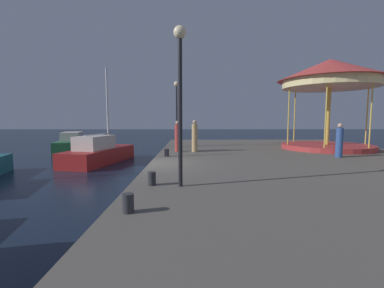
# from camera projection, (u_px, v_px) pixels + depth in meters

# --- Properties ---
(ground_plane) EXTENTS (120.00, 120.00, 0.00)m
(ground_plane) POSITION_uv_depth(u_px,v_px,m) (150.00, 181.00, 11.62)
(ground_plane) COLOR black
(quay_dock) EXTENTS (14.35, 26.67, 0.80)m
(quay_dock) POSITION_uv_depth(u_px,v_px,m) (310.00, 172.00, 11.63)
(quay_dock) COLOR #5B564F
(quay_dock) RESTS_ON ground
(sailboat_red) EXTENTS (3.24, 5.94, 6.06)m
(sailboat_red) POSITION_uv_depth(u_px,v_px,m) (99.00, 153.00, 16.28)
(sailboat_red) COLOR maroon
(sailboat_red) RESTS_ON ground
(motorboat_green) EXTENTS (2.97, 5.31, 1.67)m
(motorboat_green) POSITION_uv_depth(u_px,v_px,m) (73.00, 144.00, 21.77)
(motorboat_green) COLOR #236638
(motorboat_green) RESTS_ON ground
(carousel) EXTENTS (6.40, 6.40, 5.74)m
(carousel) POSITION_uv_depth(u_px,v_px,m) (329.00, 82.00, 16.67)
(carousel) COLOR #B23333
(carousel) RESTS_ON quay_dock
(lamp_post_near_edge) EXTENTS (0.36, 0.36, 4.50)m
(lamp_post_near_edge) POSITION_uv_depth(u_px,v_px,m) (180.00, 79.00, 7.28)
(lamp_post_near_edge) COLOR black
(lamp_post_near_edge) RESTS_ON quay_dock
(lamp_post_mid_promenade) EXTENTS (0.36, 0.36, 4.52)m
(lamp_post_mid_promenade) POSITION_uv_depth(u_px,v_px,m) (177.00, 103.00, 17.90)
(lamp_post_mid_promenade) COLOR black
(lamp_post_mid_promenade) RESTS_ON quay_dock
(bollard_center) EXTENTS (0.24, 0.24, 0.40)m
(bollard_center) POSITION_uv_depth(u_px,v_px,m) (128.00, 203.00, 5.41)
(bollard_center) COLOR #2D2D33
(bollard_center) RESTS_ON quay_dock
(bollard_north) EXTENTS (0.24, 0.24, 0.40)m
(bollard_north) POSITION_uv_depth(u_px,v_px,m) (167.00, 153.00, 13.59)
(bollard_north) COLOR #2D2D33
(bollard_north) RESTS_ON quay_dock
(bollard_south) EXTENTS (0.24, 0.24, 0.40)m
(bollard_south) POSITION_uv_depth(u_px,v_px,m) (152.00, 178.00, 7.67)
(bollard_south) COLOR #2D2D33
(bollard_south) RESTS_ON quay_dock
(person_near_carousel) EXTENTS (0.34, 0.34, 1.84)m
(person_near_carousel) POSITION_uv_depth(u_px,v_px,m) (178.00, 137.00, 15.64)
(person_near_carousel) COLOR #B23833
(person_near_carousel) RESTS_ON quay_dock
(person_by_the_water) EXTENTS (0.34, 0.34, 1.74)m
(person_by_the_water) POSITION_uv_depth(u_px,v_px,m) (339.00, 141.00, 13.25)
(person_by_the_water) COLOR #2D4C8C
(person_by_the_water) RESTS_ON quay_dock
(person_far_corner) EXTENTS (0.34, 0.34, 1.89)m
(person_far_corner) POSITION_uv_depth(u_px,v_px,m) (195.00, 137.00, 15.51)
(person_far_corner) COLOR tan
(person_far_corner) RESTS_ON quay_dock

